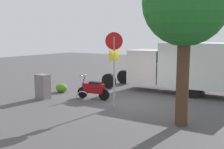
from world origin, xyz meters
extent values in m
plane|color=#494649|center=(0.00, 0.00, 0.00)|extent=(60.00, 60.00, 0.00)
cylinder|color=black|center=(-1.95, -4.54, 0.45)|extent=(0.90, 0.27, 0.90)
cylinder|color=black|center=(-1.98, -2.64, 0.45)|extent=(0.90, 0.27, 0.90)
cylinder|color=black|center=(3.06, -4.45, 0.45)|extent=(0.90, 0.27, 0.90)
cylinder|color=black|center=(3.03, -2.55, 0.45)|extent=(0.90, 0.27, 0.90)
cube|color=silver|center=(-2.37, -3.59, 1.62)|extent=(4.55, 2.28, 2.34)
cube|color=silver|center=(0.89, -3.54, 1.40)|extent=(1.84, 2.13, 1.90)
cube|color=black|center=(0.89, -3.54, 2.00)|extent=(1.85, 1.97, 0.60)
cylinder|color=black|center=(2.78, 0.35, 0.28)|extent=(0.57, 0.15, 0.56)
cylinder|color=black|center=(1.53, 0.23, 0.28)|extent=(0.57, 0.15, 0.56)
cube|color=maroon|center=(2.10, 0.29, 0.56)|extent=(1.12, 0.42, 0.48)
cube|color=black|center=(2.00, 0.28, 0.83)|extent=(0.66, 0.34, 0.12)
cylinder|color=slate|center=(2.73, 0.34, 0.83)|extent=(0.29, 0.10, 0.69)
cylinder|color=black|center=(2.73, 0.34, 1.18)|extent=(0.09, 0.55, 0.04)
cylinder|color=#9E9EA3|center=(0.42, 1.08, 1.56)|extent=(0.08, 0.08, 3.12)
cylinder|color=red|center=(0.42, 1.10, 2.93)|extent=(0.71, 0.32, 0.76)
cube|color=yellow|center=(0.42, 1.10, 2.29)|extent=(0.33, 0.33, 0.44)
cylinder|color=#47301E|center=(-2.85, 1.87, 1.61)|extent=(0.44, 0.44, 3.23)
sphere|color=#1F6723|center=(-2.85, 1.87, 4.24)|extent=(2.91, 2.91, 2.91)
cube|color=slate|center=(4.39, 1.53, 0.62)|extent=(0.66, 0.52, 1.23)
torus|color=#B7B7BC|center=(2.57, 0.60, 0.00)|extent=(0.85, 0.08, 0.85)
ellipsoid|color=#488B1A|center=(4.69, -0.15, 0.24)|extent=(0.71, 0.58, 0.49)
camera|label=1|loc=(-5.59, 10.90, 3.11)|focal=42.69mm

